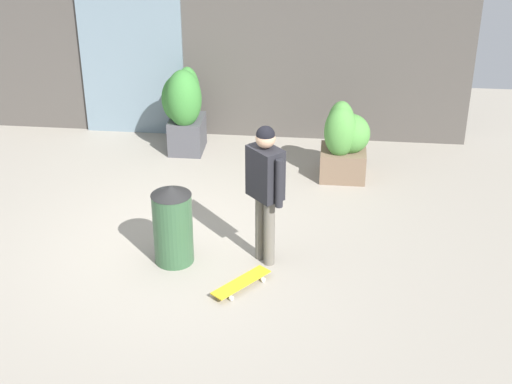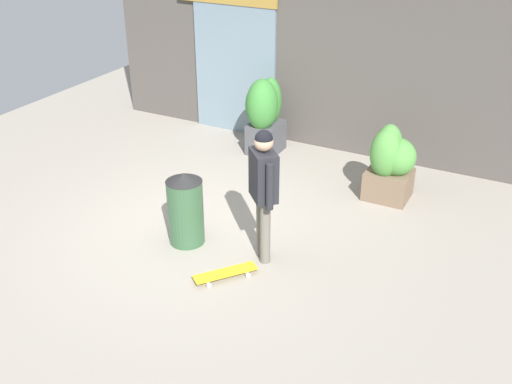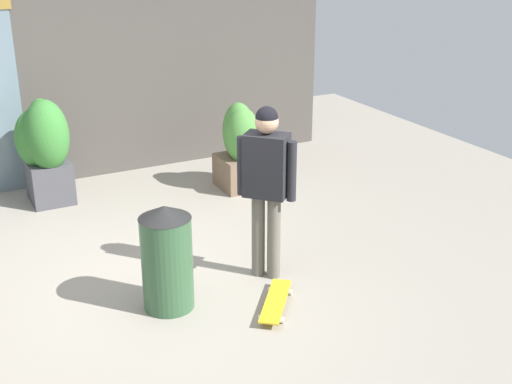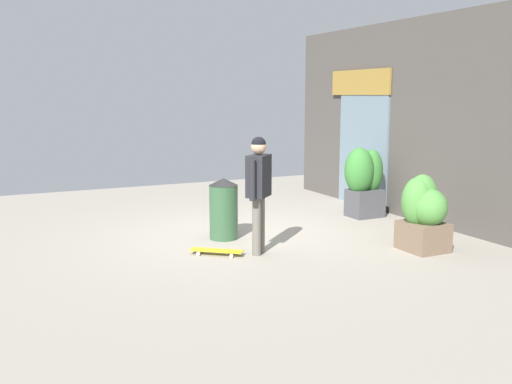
% 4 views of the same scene
% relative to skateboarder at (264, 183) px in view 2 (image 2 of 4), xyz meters
% --- Properties ---
extents(ground_plane, '(12.00, 12.00, 0.00)m').
position_rel_skateboarder_xyz_m(ground_plane, '(-1.02, 0.25, -1.06)').
color(ground_plane, gray).
extents(building_facade, '(7.66, 0.31, 3.71)m').
position_rel_skateboarder_xyz_m(building_facade, '(-1.08, 3.75, 0.78)').
color(building_facade, '#4C4742').
rests_on(building_facade, ground_plane).
extents(skateboarder, '(0.47, 0.47, 1.73)m').
position_rel_skateboarder_xyz_m(skateboarder, '(0.00, 0.00, 0.00)').
color(skateboarder, '#666056').
rests_on(skateboarder, ground_plane).
extents(skateboard, '(0.63, 0.73, 0.08)m').
position_rel_skateboarder_xyz_m(skateboard, '(-0.21, -0.58, -1.00)').
color(skateboard, gold).
rests_on(skateboard, ground_plane).
extents(planter_box_left, '(0.68, 0.61, 1.15)m').
position_rel_skateboarder_xyz_m(planter_box_left, '(0.90, 2.30, -0.46)').
color(planter_box_left, brown).
rests_on(planter_box_left, ground_plane).
extents(planter_box_right, '(0.63, 0.79, 1.34)m').
position_rel_skateboarder_xyz_m(planter_box_right, '(-1.50, 2.97, -0.32)').
color(planter_box_right, '#47474C').
rests_on(planter_box_right, ground_plane).
extents(trash_bin, '(0.47, 0.47, 1.00)m').
position_rel_skateboarder_xyz_m(trash_bin, '(-1.07, -0.11, -0.56)').
color(trash_bin, '#335938').
rests_on(trash_bin, ground_plane).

